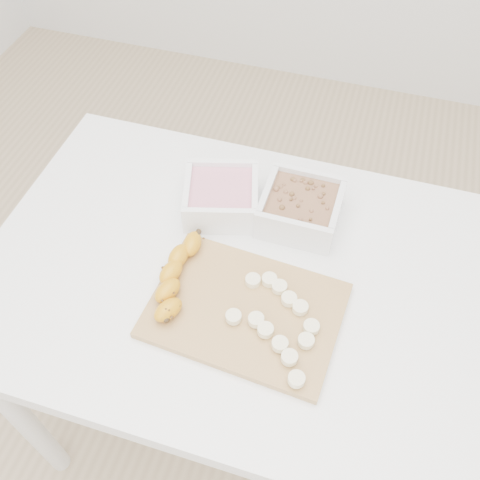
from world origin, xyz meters
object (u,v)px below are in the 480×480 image
(bowl_yogurt, at_px, (221,196))
(cutting_board, at_px, (245,310))
(bowl_granola, at_px, (301,207))
(banana, at_px, (176,277))
(table, at_px, (236,297))

(bowl_yogurt, bearing_deg, cutting_board, -62.34)
(bowl_granola, relative_size, cutting_board, 0.46)
(bowl_yogurt, relative_size, banana, 0.93)
(cutting_board, bearing_deg, bowl_yogurt, 117.66)
(table, height_order, bowl_granola, bowl_granola)
(bowl_yogurt, xyz_separation_m, bowl_granola, (0.17, 0.02, 0.00))
(table, height_order, cutting_board, cutting_board)
(table, xyz_separation_m, bowl_yogurt, (-0.08, 0.15, 0.13))
(bowl_granola, distance_m, cutting_board, 0.25)
(table, xyz_separation_m, cutting_board, (0.05, -0.08, 0.10))
(bowl_yogurt, xyz_separation_m, banana, (-0.02, -0.22, -0.00))
(table, bearing_deg, bowl_granola, 61.51)
(bowl_granola, bearing_deg, cutting_board, -100.10)
(cutting_board, bearing_deg, banana, 172.89)
(table, height_order, banana, banana)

